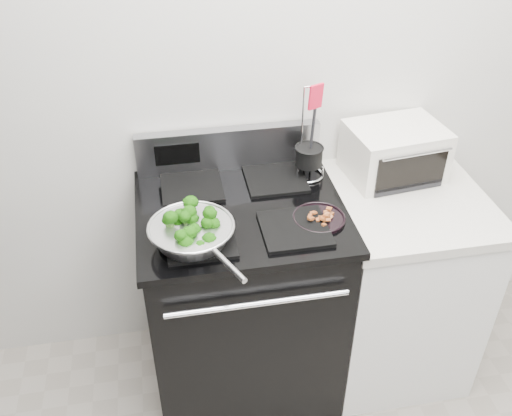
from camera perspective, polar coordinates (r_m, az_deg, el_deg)
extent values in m
cube|color=silver|center=(2.32, 4.47, 13.73)|extent=(4.00, 0.02, 2.70)
cube|color=black|center=(2.48, -1.36, -9.27)|extent=(0.76, 0.66, 0.92)
cube|color=black|center=(2.17, -1.54, -0.35)|extent=(0.79, 0.69, 0.03)
cube|color=#99999E|center=(2.37, -2.75, 5.98)|extent=(0.76, 0.05, 0.18)
cube|color=black|center=(2.01, -5.57, -3.15)|extent=(0.24, 0.24, 0.01)
cube|color=black|center=(2.05, 3.90, -2.09)|extent=(0.24, 0.24, 0.01)
cube|color=black|center=(2.28, -6.44, 2.11)|extent=(0.24, 0.24, 0.01)
cube|color=black|center=(2.32, 1.93, 2.95)|extent=(0.24, 0.24, 0.01)
cube|color=white|center=(2.65, 13.52, -7.45)|extent=(0.60, 0.66, 0.88)
cube|color=beige|center=(2.37, 15.04, 0.73)|extent=(0.62, 0.68, 0.04)
torus|color=silver|center=(1.96, -6.51, -1.82)|extent=(0.30, 0.30, 0.01)
cylinder|color=silver|center=(1.81, -2.76, -5.70)|extent=(0.09, 0.17, 0.02)
cylinder|color=black|center=(2.11, 6.30, -1.07)|extent=(0.20, 0.20, 0.01)
cylinder|color=black|center=(2.31, 5.31, 5.19)|extent=(0.11, 0.11, 0.08)
cylinder|color=black|center=(2.27, 5.43, 7.20)|extent=(0.02, 0.02, 0.24)
cube|color=red|center=(2.19, 5.68, 11.11)|extent=(0.06, 0.03, 0.10)
cube|color=silver|center=(2.44, 13.64, 5.53)|extent=(0.41, 0.33, 0.22)
cube|color=black|center=(2.33, 14.91, 3.53)|extent=(0.30, 0.04, 0.15)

